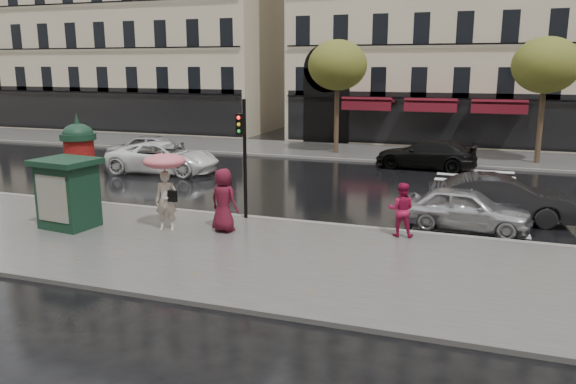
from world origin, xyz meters
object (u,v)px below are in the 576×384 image
at_px(man_burgundy, 224,200).
at_px(car_far_silver, 145,147).
at_px(traffic_light, 243,147).
at_px(car_black, 426,154).
at_px(morris_column, 80,162).
at_px(car_white, 164,158).
at_px(car_darkgrey, 500,199).
at_px(woman_red, 401,210).
at_px(woman_umbrella, 165,178).
at_px(newsstand, 68,192).
at_px(car_silver, 466,209).

bearing_deg(man_burgundy, car_far_silver, -32.90).
xyz_separation_m(traffic_light, car_black, (4.79, 12.28, -1.81)).
distance_m(man_burgundy, traffic_light, 2.16).
distance_m(morris_column, car_far_silver, 10.73).
bearing_deg(traffic_light, car_white, 136.79).
height_order(man_burgundy, car_darkgrey, man_burgundy).
bearing_deg(man_burgundy, woman_red, -151.31).
relative_size(woman_umbrella, car_black, 0.49).
relative_size(man_burgundy, car_black, 0.39).
height_order(newsstand, car_far_silver, newsstand).
bearing_deg(car_darkgrey, car_far_silver, 63.29).
height_order(woman_red, car_white, woman_red).
height_order(car_silver, car_darkgrey, car_darkgrey).
distance_m(car_darkgrey, car_black, 9.96).
distance_m(woman_red, car_white, 14.48).
relative_size(woman_red, morris_column, 0.48).
relative_size(woman_red, car_white, 0.30).
height_order(traffic_light, car_white, traffic_light).
height_order(morris_column, car_far_silver, morris_column).
bearing_deg(newsstand, traffic_light, 30.03).
xyz_separation_m(man_burgundy, car_silver, (7.10, 3.10, -0.43)).
height_order(newsstand, car_black, newsstand).
distance_m(man_burgundy, car_silver, 7.76).
bearing_deg(car_far_silver, woman_umbrella, 31.31).
relative_size(newsstand, car_silver, 0.55).
relative_size(woman_umbrella, newsstand, 1.14).
relative_size(car_silver, car_darkgrey, 0.85).
xyz_separation_m(morris_column, car_black, (11.14, 12.60, -1.02)).
relative_size(woman_umbrella, car_silver, 0.62).
xyz_separation_m(woman_red, car_far_silver, (-15.48, 9.96, -0.20)).
height_order(traffic_light, car_far_silver, traffic_light).
height_order(woman_red, newsstand, newsstand).
distance_m(woman_umbrella, newsstand, 3.24).
bearing_deg(man_burgundy, newsstand, 28.61).
distance_m(traffic_light, car_black, 13.30).
bearing_deg(man_burgundy, woman_umbrella, 29.20).
bearing_deg(newsstand, car_silver, 19.69).
xyz_separation_m(car_silver, car_darkgrey, (1.04, 1.43, 0.09)).
bearing_deg(newsstand, car_white, 104.15).
xyz_separation_m(woman_red, man_burgundy, (-5.28, -1.30, 0.17)).
bearing_deg(traffic_light, car_silver, 11.72).
distance_m(car_silver, car_far_silver, 19.14).
xyz_separation_m(morris_column, traffic_light, (6.35, 0.32, 0.79)).
bearing_deg(car_black, woman_umbrella, -21.15).
bearing_deg(newsstand, car_darkgrey, 23.70).
bearing_deg(car_silver, woman_umbrella, 117.90).
relative_size(man_burgundy, morris_column, 0.58).
height_order(car_darkgrey, car_far_silver, car_darkgrey).
bearing_deg(car_far_silver, car_silver, 60.25).
bearing_deg(woman_umbrella, traffic_light, 49.81).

